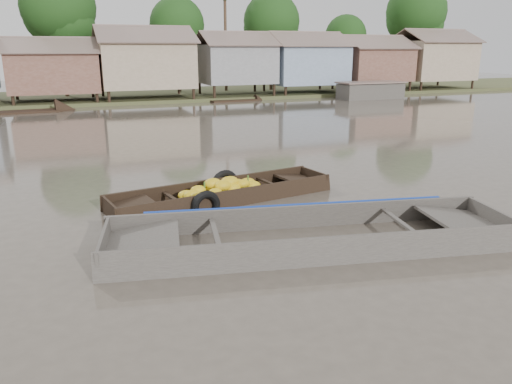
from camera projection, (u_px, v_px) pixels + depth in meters
name	position (u px, v px, depth m)	size (l,w,h in m)	color
ground	(272.00, 249.00, 9.89)	(120.00, 120.00, 0.00)	#4F473C
riverbank	(147.00, 58.00, 38.59)	(120.00, 12.47, 10.22)	#384723
banana_boat	(221.00, 194.00, 12.96)	(6.18, 2.44, 0.87)	black
viewer_boat	(312.00, 241.00, 10.10)	(8.51, 3.73, 0.66)	#3C3733
distant_boats	(279.00, 100.00, 35.14)	(48.29, 16.51, 1.38)	black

